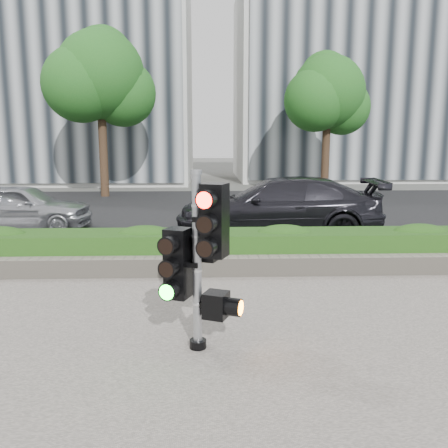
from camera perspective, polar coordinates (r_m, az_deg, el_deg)
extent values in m
plane|color=#51514C|center=(6.93, -2.03, -10.79)|extent=(120.00, 120.00, 0.00)
cube|color=#9E9389|center=(4.67, -2.02, -21.60)|extent=(16.00, 11.00, 0.03)
cube|color=black|center=(16.66, -2.04, 1.59)|extent=(60.00, 13.00, 0.02)
cube|color=gray|center=(9.92, -2.03, -3.97)|extent=(60.00, 0.25, 0.12)
cube|color=gray|center=(8.68, -2.04, -5.08)|extent=(12.00, 0.32, 0.34)
cube|color=#427624|center=(9.27, -2.05, -3.01)|extent=(12.00, 1.00, 0.68)
cube|color=#B7B7B2|center=(31.23, -19.86, 18.78)|extent=(16.00, 9.00, 15.00)
cube|color=#B7B7B2|center=(33.53, 17.81, 15.66)|extent=(18.00, 10.00, 12.00)
cylinder|color=black|center=(21.46, -14.32, 8.56)|extent=(0.36, 0.36, 4.03)
sphere|color=#144917|center=(21.63, -14.70, 16.98)|extent=(3.74, 3.74, 3.74)
sphere|color=#144917|center=(21.74, -12.09, 15.13)|extent=(2.88, 2.88, 2.88)
sphere|color=#144917|center=(21.32, -16.86, 15.81)|extent=(3.17, 3.17, 3.17)
sphere|color=#144917|center=(22.45, -14.38, 18.95)|extent=(2.59, 2.59, 2.59)
cylinder|color=black|center=(22.66, 12.12, 8.15)|extent=(0.36, 0.36, 3.58)
sphere|color=#144917|center=(22.75, 12.39, 15.25)|extent=(3.33, 3.33, 3.33)
sphere|color=#144917|center=(23.21, 14.02, 13.49)|extent=(2.56, 2.56, 2.56)
sphere|color=#144917|center=(22.20, 10.95, 14.44)|extent=(2.82, 2.82, 2.82)
sphere|color=#144917|center=(23.45, 12.07, 16.99)|extent=(2.30, 2.30, 2.30)
cylinder|color=black|center=(5.81, -3.15, -14.19)|extent=(0.20, 0.20, 0.10)
cylinder|color=gray|center=(5.48, -3.25, -4.81)|extent=(0.10, 0.10, 2.06)
cylinder|color=gray|center=(5.31, -3.37, 6.25)|extent=(0.13, 0.13, 0.05)
cube|color=#FF1107|center=(5.26, -1.13, 0.44)|extent=(0.34, 0.34, 0.82)
cube|color=#14E51E|center=(5.55, -5.57, -4.71)|extent=(0.34, 0.34, 0.82)
cube|color=black|center=(5.62, -2.06, -1.55)|extent=(0.34, 0.34, 0.56)
cube|color=orange|center=(5.57, -0.96, -9.70)|extent=(0.34, 0.34, 0.30)
imported|color=#A9AAB0|center=(14.19, -23.22, 1.94)|extent=(3.79, 1.60, 1.28)
imported|color=black|center=(12.23, 6.50, 2.08)|extent=(5.39, 2.57, 1.52)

